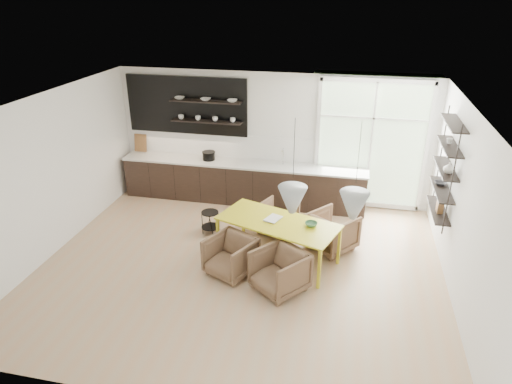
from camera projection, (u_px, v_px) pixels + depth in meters
name	position (u px, v px, depth m)	size (l,w,h in m)	color
room	(284.00, 171.00, 8.36)	(7.02, 6.01, 2.91)	tan
kitchen_run	(239.00, 176.00, 10.38)	(5.54, 0.69, 2.75)	black
right_shelving	(445.00, 172.00, 7.81)	(0.26, 1.22, 1.90)	black
dining_table	(278.00, 224.00, 8.05)	(2.30, 1.59, 0.77)	gold
armchair_back_left	(277.00, 218.00, 9.13)	(0.67, 0.69, 0.63)	brown
armchair_back_right	(332.00, 232.00, 8.53)	(0.77, 0.80, 0.72)	brown
armchair_front_left	(231.00, 256.00, 7.79)	(0.73, 0.75, 0.68)	brown
armchair_front_right	(280.00, 271.00, 7.36)	(0.75, 0.78, 0.71)	brown
wire_stool	(210.00, 219.00, 9.11)	(0.37, 0.37, 0.46)	black
table_book	(268.00, 217.00, 8.15)	(0.23, 0.32, 0.03)	white
table_bowl	(311.00, 224.00, 7.86)	(0.21, 0.21, 0.07)	#40714A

